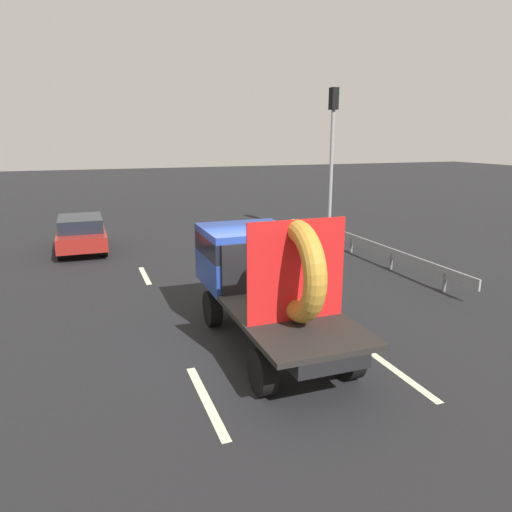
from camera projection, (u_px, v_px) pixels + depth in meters
ground_plane at (252, 339)px, 10.52m from camera, size 120.00×120.00×0.00m
flatbed_truck at (259, 271)px, 10.42m from camera, size 2.02×5.28×2.93m
distant_sedan at (81, 232)px, 18.50m from camera, size 1.76×4.11×1.34m
traffic_light at (332, 142)px, 20.53m from camera, size 0.42×0.36×6.35m
guardrail at (370, 246)px, 17.09m from camera, size 0.10×10.18×0.71m
lane_dash_left_near at (206, 400)px, 8.05m from camera, size 0.16×2.45×0.01m
lane_dash_left_far at (145, 275)px, 15.29m from camera, size 0.16×2.06×0.01m
lane_dash_right_near at (388, 365)px, 9.30m from camera, size 0.16×2.95×0.01m
lane_dash_right_far at (256, 268)px, 16.14m from camera, size 0.16×2.45×0.01m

